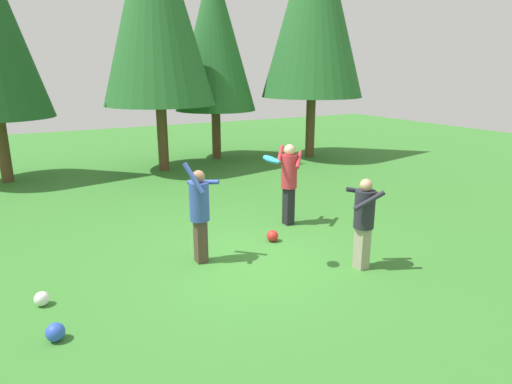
# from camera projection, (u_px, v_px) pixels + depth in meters

# --- Properties ---
(ground_plane) EXTENTS (40.00, 40.00, 0.00)m
(ground_plane) POSITION_uv_depth(u_px,v_px,m) (247.00, 258.00, 7.96)
(ground_plane) COLOR #387A2D
(person_thrower) EXTENTS (0.68, 0.68, 1.83)m
(person_thrower) POSITION_uv_depth(u_px,v_px,m) (200.00, 208.00, 7.57)
(person_thrower) COLOR #4C382D
(person_thrower) RESTS_ON ground_plane
(person_catcher) EXTENTS (0.68, 0.66, 1.57)m
(person_catcher) POSITION_uv_depth(u_px,v_px,m) (364.00, 217.00, 7.35)
(person_catcher) COLOR gray
(person_catcher) RESTS_ON ground_plane
(person_bystander) EXTENTS (0.75, 0.76, 1.78)m
(person_bystander) POSITION_uv_depth(u_px,v_px,m) (289.00, 177.00, 9.46)
(person_bystander) COLOR black
(person_bystander) RESTS_ON ground_plane
(frisbee) EXTENTS (0.38, 0.38, 0.11)m
(frisbee) POSITION_uv_depth(u_px,v_px,m) (271.00, 159.00, 6.98)
(frisbee) COLOR #2393D1
(ball_white) EXTENTS (0.21, 0.21, 0.21)m
(ball_white) POSITION_uv_depth(u_px,v_px,m) (42.00, 299.00, 6.35)
(ball_white) COLOR white
(ball_white) RESTS_ON ground_plane
(ball_blue) EXTENTS (0.24, 0.24, 0.24)m
(ball_blue) POSITION_uv_depth(u_px,v_px,m) (55.00, 332.00, 5.52)
(ball_blue) COLOR blue
(ball_blue) RESTS_ON ground_plane
(ball_red) EXTENTS (0.23, 0.23, 0.23)m
(ball_red) POSITION_uv_depth(u_px,v_px,m) (272.00, 236.00, 8.73)
(ball_red) COLOR red
(ball_red) RESTS_ON ground_plane
(tree_far_right) EXTENTS (3.76, 3.76, 8.97)m
(tree_far_right) POSITION_uv_depth(u_px,v_px,m) (314.00, 2.00, 15.78)
(tree_far_right) COLOR brown
(tree_far_right) RESTS_ON ground_plane
(tree_center) EXTENTS (3.56, 3.56, 8.50)m
(tree_center) POSITION_uv_depth(u_px,v_px,m) (155.00, 1.00, 13.56)
(tree_center) COLOR brown
(tree_center) RESTS_ON ground_plane
(tree_right) EXTENTS (2.98, 2.98, 7.13)m
(tree_right) POSITION_uv_depth(u_px,v_px,m) (214.00, 36.00, 15.82)
(tree_right) COLOR brown
(tree_right) RESTS_ON ground_plane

